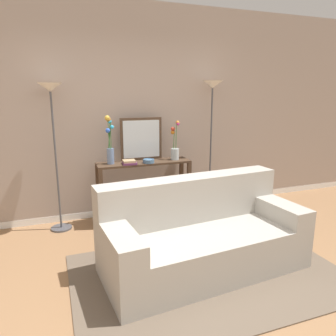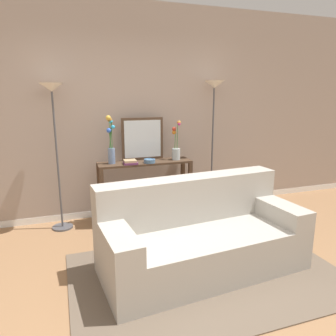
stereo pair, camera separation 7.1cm
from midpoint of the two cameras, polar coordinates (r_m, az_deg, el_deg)
name	(u,v)px [view 1 (the left image)]	position (r m, az deg, el deg)	size (l,w,h in m)	color
ground_plane	(179,303)	(2.90, 1.30, -22.95)	(16.00, 16.00, 0.02)	#936B47
back_wall	(120,113)	(4.49, -9.12, 9.68)	(12.00, 0.15, 2.88)	white
area_rug	(209,274)	(3.25, 6.64, -18.36)	(2.55, 1.66, 0.01)	brown
couch	(202,238)	(3.22, 5.42, -12.32)	(2.02, 1.02, 0.88)	#ADA89E
console_table	(144,180)	(4.34, -4.75, -2.21)	(1.26, 0.33, 0.81)	#473323
floor_lamp_left	(52,117)	(4.08, -20.47, 8.61)	(0.28, 0.28, 1.82)	#4C4C51
floor_lamp_right	(212,110)	(4.59, 7.41, 10.24)	(0.28, 0.28, 1.87)	#4C4C51
wall_mirror	(141,139)	(4.35, -5.26, 5.19)	(0.57, 0.02, 0.57)	#473323
vase_tall_flowers	(110,144)	(4.15, -10.86, 4.27)	(0.12, 0.12, 0.63)	#6B84AD
vase_short_flowers	(175,147)	(4.37, 0.77, 3.71)	(0.12, 0.12, 0.53)	silver
fruit_bowl	(149,161)	(4.19, -3.98, 1.28)	(0.15, 0.15, 0.05)	#4C7093
book_stack	(129,162)	(4.14, -7.43, 1.03)	(0.19, 0.17, 0.05)	#6B3360
book_row_under_console	(123,217)	(4.43, -8.47, -8.74)	(0.42, 0.16, 0.13)	navy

